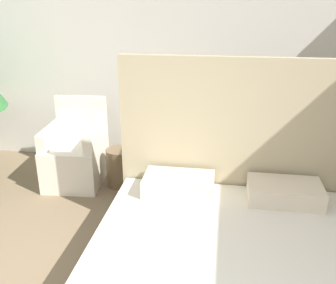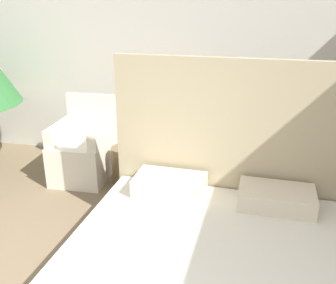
% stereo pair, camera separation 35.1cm
% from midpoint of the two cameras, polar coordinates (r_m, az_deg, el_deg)
% --- Properties ---
extents(wall_back, '(10.00, 0.06, 2.90)m').
position_cam_midpoint_polar(wall_back, '(4.45, 2.09, 14.79)').
color(wall_back, silver).
rests_on(wall_back, ground_plane).
extents(armchair_near_window_left, '(0.63, 0.76, 0.90)m').
position_cam_midpoint_polar(armchair_near_window_left, '(4.32, -10.44, -1.66)').
color(armchair_near_window_left, silver).
rests_on(armchair_near_window_left, ground_plane).
extents(armchair_near_window_right, '(0.65, 0.77, 0.90)m').
position_cam_midpoint_polar(armchair_near_window_right, '(4.01, 2.75, -3.11)').
color(armchair_near_window_right, silver).
rests_on(armchair_near_window_right, ground_plane).
extents(side_table, '(0.29, 0.29, 0.42)m').
position_cam_midpoint_polar(side_table, '(4.14, -4.18, -3.60)').
color(side_table, brown).
rests_on(side_table, ground_plane).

